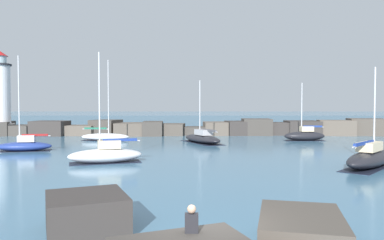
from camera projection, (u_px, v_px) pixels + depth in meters
open_sea_beyond at (195, 120)px, 116.96m from camera, size 400.00×116.00×0.01m
breakwater_jetty at (211, 128)px, 57.03m from camera, size 68.92×6.78×2.50m
lighthouse at (2, 99)px, 56.08m from camera, size 4.18×4.18×12.78m
sailboat_moored_0 at (307, 135)px, 47.74m from camera, size 5.36×2.20×7.39m
sailboat_moored_1 at (204, 138)px, 44.94m from camera, size 5.58×8.17×7.53m
sailboat_moored_2 at (108, 154)px, 29.22m from camera, size 6.04×3.65×8.59m
sailboat_moored_3 at (373, 158)px, 27.21m from camera, size 7.08×7.56×7.31m
sailboat_moored_4 at (107, 136)px, 48.14m from camera, size 6.21×1.96×10.31m
sailboat_moored_5 at (26, 145)px, 36.79m from camera, size 5.49×2.96×9.34m
person_on_rocks at (193, 234)px, 9.95m from camera, size 0.36×0.24×1.81m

